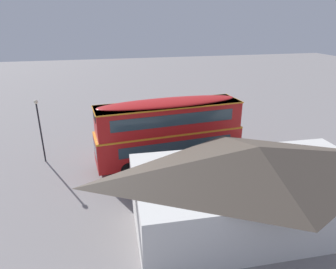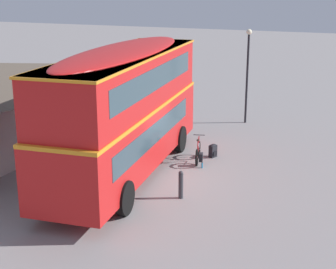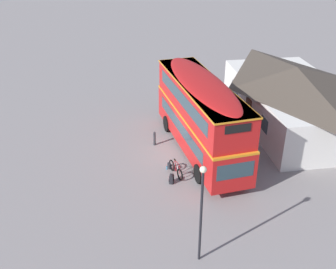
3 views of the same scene
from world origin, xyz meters
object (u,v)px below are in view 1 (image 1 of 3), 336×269
Objects in this scene: double_decker_bus at (169,129)px; street_lamp at (40,125)px; water_bottle_blue_sports at (141,150)px; touring_bicycle at (134,150)px; kerb_bollard at (177,141)px; backpack_on_ground at (123,150)px.

street_lamp is at bearing -14.41° from double_decker_bus.
double_decker_bus reaches higher than water_bottle_blue_sports.
street_lamp reaches higher than water_bottle_blue_sports.
touring_bicycle is at bearing -41.06° from double_decker_bus.
water_bottle_blue_sports is (-0.59, -0.37, -0.26)m from touring_bicycle.
backpack_on_ground is at bearing 3.50° from kerb_bollard.
touring_bicycle is 0.36× the size of street_lamp.
street_lamp is at bearing 0.91° from backpack_on_ground.
double_decker_bus reaches higher than touring_bicycle.
street_lamp is 10.53m from kerb_bollard.
touring_bicycle is 0.74m from water_bottle_blue_sports.
double_decker_bus is at bearing 138.94° from touring_bicycle.
kerb_bollard is (-1.29, -2.67, -2.15)m from double_decker_bus.
backpack_on_ground is 0.12× the size of street_lamp.
touring_bicycle is 3.04× the size of backpack_on_ground.
touring_bicycle is 7.10m from street_lamp.
water_bottle_blue_sports is at bearing -179.23° from street_lamp.
water_bottle_blue_sports is (1.74, -2.40, -2.53)m from double_decker_bus.
street_lamp is (5.82, 0.09, 2.63)m from backpack_on_ground.
kerb_bollard is at bearing -176.50° from backpack_on_ground.
street_lamp is (7.22, 0.10, 2.81)m from water_bottle_blue_sports.
backpack_on_ground is 6.39m from street_lamp.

